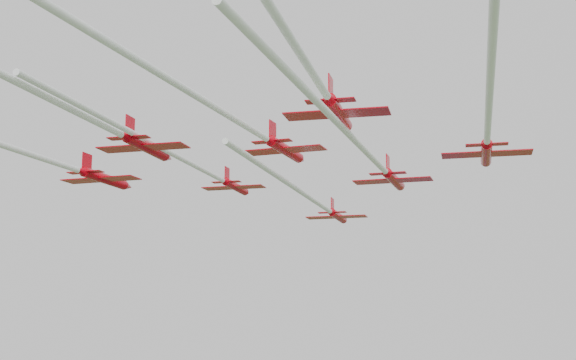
% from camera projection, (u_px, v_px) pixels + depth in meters
% --- Properties ---
extents(jet_lead, '(8.31, 51.94, 2.48)m').
position_uv_depth(jet_lead, '(317.00, 203.00, 98.26)').
color(jet_lead, red).
extents(jet_row2_left, '(7.88, 52.74, 2.35)m').
position_uv_depth(jet_row2_left, '(197.00, 167.00, 88.19)').
color(jet_row2_left, red).
extents(jet_row2_right, '(9.31, 61.42, 2.75)m').
position_uv_depth(jet_row2_right, '(368.00, 153.00, 80.43)').
color(jet_row2_right, red).
extents(jet_row3_left, '(10.09, 65.30, 2.78)m').
position_uv_depth(jet_row3_left, '(13.00, 148.00, 77.93)').
color(jet_row3_left, red).
extents(jet_row3_mid, '(11.00, 61.66, 2.70)m').
position_uv_depth(jet_row3_mid, '(224.00, 113.00, 70.02)').
color(jet_row3_mid, red).
extents(jet_row3_right, '(8.87, 48.09, 2.67)m').
position_uv_depth(jet_row3_right, '(488.00, 129.00, 71.04)').
color(jet_row3_right, red).
extents(jet_row4_left, '(8.81, 43.41, 2.63)m').
position_uv_depth(jet_row4_left, '(104.00, 125.00, 69.04)').
color(jet_row4_left, red).
extents(jet_row4_right, '(9.26, 45.69, 2.78)m').
position_uv_depth(jet_row4_right, '(319.00, 83.00, 62.08)').
color(jet_row4_right, red).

